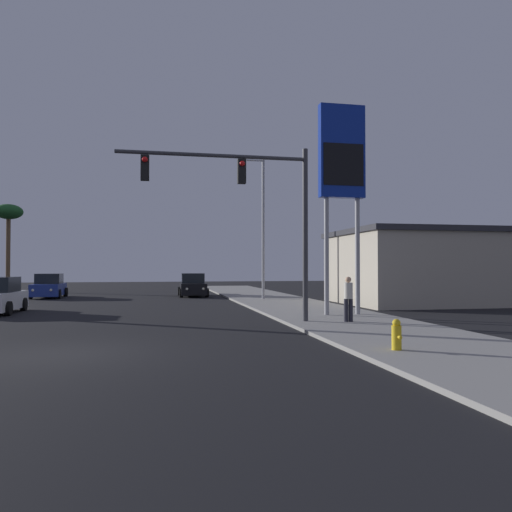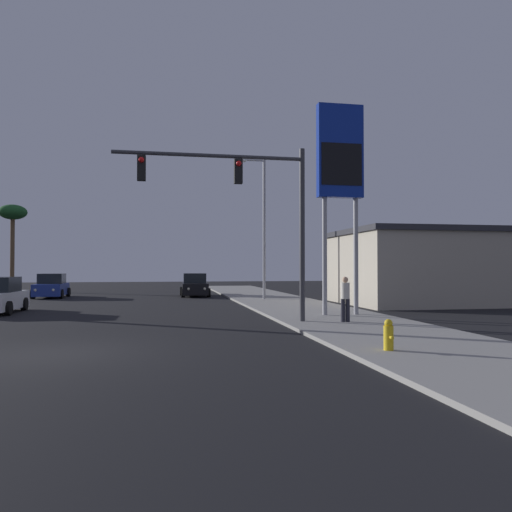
{
  "view_description": "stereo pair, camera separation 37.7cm",
  "coord_description": "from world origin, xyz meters",
  "px_view_note": "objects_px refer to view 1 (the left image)",
  "views": [
    {
      "loc": [
        2.26,
        -13.05,
        2.16
      ],
      "look_at": [
        7.67,
        13.84,
        2.75
      ],
      "focal_mm": 35.0,
      "sensor_mm": 36.0,
      "label": 1
    },
    {
      "loc": [
        2.63,
        -13.12,
        2.16
      ],
      "look_at": [
        7.67,
        13.84,
        2.75
      ],
      "focal_mm": 35.0,
      "sensor_mm": 36.0,
      "label": 2
    }
  ],
  "objects_px": {
    "traffic_light_mast": "(253,198)",
    "fire_hydrant": "(397,335)",
    "pedestrian_on_sidewalk": "(348,297)",
    "gas_station_sign": "(342,163)",
    "car_black": "(193,286)",
    "palm_tree_far": "(9,216)",
    "car_blue": "(49,287)",
    "street_lamp": "(261,221)"
  },
  "relations": [
    {
      "from": "gas_station_sign",
      "to": "street_lamp",
      "type": "bearing_deg",
      "value": 96.29
    },
    {
      "from": "traffic_light_mast",
      "to": "street_lamp",
      "type": "distance_m",
      "value": 13.49
    },
    {
      "from": "car_blue",
      "to": "fire_hydrant",
      "type": "relative_size",
      "value": 5.71
    },
    {
      "from": "traffic_light_mast",
      "to": "gas_station_sign",
      "type": "relative_size",
      "value": 0.78
    },
    {
      "from": "pedestrian_on_sidewalk",
      "to": "palm_tree_far",
      "type": "distance_m",
      "value": 35.96
    },
    {
      "from": "car_blue",
      "to": "palm_tree_far",
      "type": "height_order",
      "value": "palm_tree_far"
    },
    {
      "from": "street_lamp",
      "to": "fire_hydrant",
      "type": "xyz_separation_m",
      "value": [
        -0.81,
        -19.82,
        -4.63
      ]
    },
    {
      "from": "fire_hydrant",
      "to": "car_blue",
      "type": "bearing_deg",
      "value": 117.16
    },
    {
      "from": "car_blue",
      "to": "pedestrian_on_sidewalk",
      "type": "distance_m",
      "value": 24.07
    },
    {
      "from": "car_blue",
      "to": "street_lamp",
      "type": "height_order",
      "value": "street_lamp"
    },
    {
      "from": "street_lamp",
      "to": "fire_hydrant",
      "type": "bearing_deg",
      "value": -92.34
    },
    {
      "from": "gas_station_sign",
      "to": "car_black",
      "type": "bearing_deg",
      "value": 107.4
    },
    {
      "from": "car_blue",
      "to": "gas_station_sign",
      "type": "distance_m",
      "value": 23.27
    },
    {
      "from": "gas_station_sign",
      "to": "car_blue",
      "type": "bearing_deg",
      "value": 132.16
    },
    {
      "from": "gas_station_sign",
      "to": "palm_tree_far",
      "type": "relative_size",
      "value": 1.18
    },
    {
      "from": "car_black",
      "to": "traffic_light_mast",
      "type": "xyz_separation_m",
      "value": [
        0.86,
        -18.61,
        3.95
      ]
    },
    {
      "from": "traffic_light_mast",
      "to": "palm_tree_far",
      "type": "bearing_deg",
      "value": 119.21
    },
    {
      "from": "pedestrian_on_sidewalk",
      "to": "car_blue",
      "type": "bearing_deg",
      "value": 126.5
    },
    {
      "from": "street_lamp",
      "to": "gas_station_sign",
      "type": "height_order",
      "value": "same"
    },
    {
      "from": "gas_station_sign",
      "to": "pedestrian_on_sidewalk",
      "type": "bearing_deg",
      "value": -106.65
    },
    {
      "from": "traffic_light_mast",
      "to": "gas_station_sign",
      "type": "height_order",
      "value": "gas_station_sign"
    },
    {
      "from": "car_blue",
      "to": "street_lamp",
      "type": "distance_m",
      "value": 15.64
    },
    {
      "from": "car_black",
      "to": "gas_station_sign",
      "type": "distance_m",
      "value": 18.23
    },
    {
      "from": "car_black",
      "to": "traffic_light_mast",
      "type": "bearing_deg",
      "value": 94.18
    },
    {
      "from": "fire_hydrant",
      "to": "pedestrian_on_sidewalk",
      "type": "height_order",
      "value": "pedestrian_on_sidewalk"
    },
    {
      "from": "car_black",
      "to": "car_blue",
      "type": "height_order",
      "value": "same"
    },
    {
      "from": "pedestrian_on_sidewalk",
      "to": "street_lamp",
      "type": "bearing_deg",
      "value": 91.75
    },
    {
      "from": "street_lamp",
      "to": "palm_tree_far",
      "type": "bearing_deg",
      "value": 140.54
    },
    {
      "from": "pedestrian_on_sidewalk",
      "to": "palm_tree_far",
      "type": "height_order",
      "value": "palm_tree_far"
    },
    {
      "from": "car_black",
      "to": "fire_hydrant",
      "type": "height_order",
      "value": "car_black"
    },
    {
      "from": "pedestrian_on_sidewalk",
      "to": "traffic_light_mast",
      "type": "bearing_deg",
      "value": 171.49
    },
    {
      "from": "car_blue",
      "to": "palm_tree_far",
      "type": "relative_size",
      "value": 0.57
    },
    {
      "from": "palm_tree_far",
      "to": "car_blue",
      "type": "bearing_deg",
      "value": -62.06
    },
    {
      "from": "palm_tree_far",
      "to": "fire_hydrant",
      "type": "bearing_deg",
      "value": -62.62
    },
    {
      "from": "car_black",
      "to": "pedestrian_on_sidewalk",
      "type": "relative_size",
      "value": 2.59
    },
    {
      "from": "pedestrian_on_sidewalk",
      "to": "palm_tree_far",
      "type": "relative_size",
      "value": 0.22
    },
    {
      "from": "gas_station_sign",
      "to": "palm_tree_far",
      "type": "bearing_deg",
      "value": 127.35
    },
    {
      "from": "car_black",
      "to": "street_lamp",
      "type": "distance_m",
      "value": 8.04
    },
    {
      "from": "gas_station_sign",
      "to": "palm_tree_far",
      "type": "height_order",
      "value": "gas_station_sign"
    },
    {
      "from": "street_lamp",
      "to": "fire_hydrant",
      "type": "height_order",
      "value": "street_lamp"
    },
    {
      "from": "traffic_light_mast",
      "to": "fire_hydrant",
      "type": "xyz_separation_m",
      "value": [
        2.27,
        -6.69,
        -4.23
      ]
    },
    {
      "from": "car_black",
      "to": "car_blue",
      "type": "bearing_deg",
      "value": 0.26
    }
  ]
}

